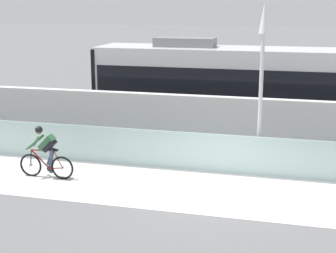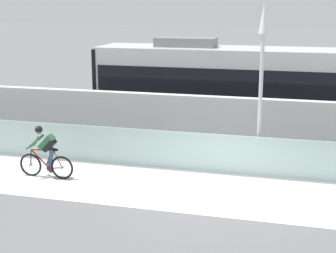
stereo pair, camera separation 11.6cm
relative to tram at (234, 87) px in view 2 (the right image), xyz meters
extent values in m
plane|color=slate|center=(0.47, -6.85, -1.89)|extent=(200.00, 200.00, 0.00)
cube|color=silver|center=(0.47, -6.85, -1.89)|extent=(32.00, 3.20, 0.01)
cube|color=silver|center=(0.47, -5.00, -1.28)|extent=(32.00, 0.05, 1.23)
cube|color=silver|center=(0.47, -3.20, -0.85)|extent=(32.00, 0.36, 2.08)
cube|color=#595654|center=(0.47, -0.72, -1.89)|extent=(32.00, 0.08, 0.01)
cube|color=#595654|center=(0.47, 0.72, -1.89)|extent=(32.00, 0.08, 0.01)
cube|color=silver|center=(0.02, 0.00, 0.01)|extent=(11.00, 2.50, 3.10)
cube|color=black|center=(0.02, 0.00, 0.36)|extent=(10.56, 2.54, 1.04)
cube|color=orange|center=(0.02, 0.00, -1.36)|extent=(10.78, 2.53, 0.28)
cube|color=slate|center=(-1.96, 0.00, 1.74)|extent=(2.40, 1.10, 0.36)
cube|color=#232326|center=(-3.50, 0.00, -1.53)|extent=(1.40, 1.88, 0.20)
cylinder|color=black|center=(-3.50, -0.72, -1.59)|extent=(0.60, 0.10, 0.60)
cylinder|color=black|center=(-3.50, 0.72, -1.59)|extent=(0.60, 0.10, 0.60)
cube|color=#232326|center=(3.54, 0.00, -1.53)|extent=(1.40, 1.88, 0.20)
cylinder|color=black|center=(3.54, -0.72, -1.59)|extent=(0.60, 0.10, 0.60)
cylinder|color=black|center=(3.54, 0.72, -1.59)|extent=(0.60, 0.10, 0.60)
cube|color=black|center=(-5.43, 0.00, 0.01)|extent=(0.16, 2.54, 2.94)
torus|color=black|center=(-5.21, -6.85, -1.53)|extent=(0.72, 0.06, 0.72)
cylinder|color=#99999E|center=(-5.21, -6.85, -1.53)|extent=(0.07, 0.10, 0.07)
torus|color=black|center=(-4.16, -6.85, -1.53)|extent=(0.72, 0.06, 0.72)
cylinder|color=#99999E|center=(-4.16, -6.85, -1.53)|extent=(0.07, 0.10, 0.07)
cylinder|color=maroon|center=(-4.87, -6.85, -1.32)|extent=(0.60, 0.04, 0.58)
cylinder|color=maroon|center=(-4.49, -6.85, -1.30)|extent=(0.22, 0.04, 0.59)
cylinder|color=maroon|center=(-4.78, -6.85, -1.03)|extent=(0.76, 0.04, 0.07)
cylinder|color=maroon|center=(-4.37, -6.85, -1.56)|extent=(0.43, 0.03, 0.09)
cylinder|color=maroon|center=(-4.28, -6.85, -1.27)|extent=(0.27, 0.02, 0.53)
cylinder|color=black|center=(-5.18, -6.85, -1.29)|extent=(0.08, 0.03, 0.49)
cube|color=black|center=(-4.40, -6.85, -0.99)|extent=(0.24, 0.10, 0.05)
cylinder|color=black|center=(-5.16, -6.85, -0.94)|extent=(0.03, 0.58, 0.03)
cylinder|color=#262628|center=(-4.58, -6.85, -1.59)|extent=(0.18, 0.02, 0.18)
cube|color=#33663F|center=(-4.62, -6.85, -0.78)|extent=(0.50, 0.28, 0.51)
cube|color=black|center=(-4.53, -6.85, -0.87)|extent=(0.38, 0.30, 0.38)
sphere|color=#997051|center=(-4.86, -6.85, -0.43)|extent=(0.20, 0.20, 0.20)
sphere|color=black|center=(-4.86, -6.85, -0.40)|extent=(0.23, 0.23, 0.23)
cylinder|color=#33663F|center=(-4.98, -6.85, -0.77)|extent=(0.44, 0.41, 0.41)
cylinder|color=#33663F|center=(-4.98, -6.85, -0.77)|extent=(0.44, 0.41, 0.41)
cylinder|color=#384766|center=(-4.51, -6.85, -1.35)|extent=(0.29, 0.33, 0.80)
cylinder|color=#384766|center=(-4.51, -6.85, -1.21)|extent=(0.29, 0.33, 0.54)
cylinder|color=gray|center=(1.46, -4.70, -1.79)|extent=(0.24, 0.24, 0.20)
cylinder|color=silver|center=(1.46, -4.70, 0.31)|extent=(0.12, 0.12, 4.20)
cone|color=white|center=(1.46, -4.70, 2.86)|extent=(0.28, 0.28, 0.90)
camera|label=1|loc=(2.63, -20.25, 3.33)|focal=55.00mm
camera|label=2|loc=(2.75, -20.22, 3.33)|focal=55.00mm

